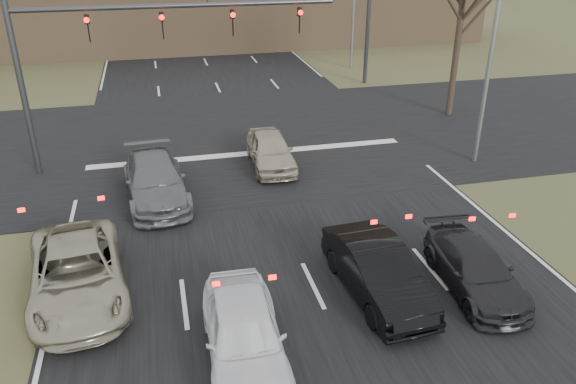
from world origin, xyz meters
name	(u,v)px	position (x,y,z in m)	size (l,w,h in m)	color
ground	(349,360)	(0.00, 0.00, 0.00)	(360.00, 360.00, 0.00)	#434927
road_main	(179,8)	(0.00, 60.00, 0.01)	(14.00, 300.00, 0.02)	black
road_cross	(242,138)	(0.00, 15.00, 0.01)	(200.00, 14.00, 0.02)	black
building	(219,9)	(2.00, 38.00, 2.67)	(42.40, 10.40, 5.30)	#816445
mast_arm_near	(107,40)	(-5.23, 13.00, 5.07)	(12.12, 0.24, 8.00)	#383A3D
mast_arm_far	(323,0)	(6.18, 23.00, 5.02)	(11.12, 0.24, 8.00)	#383A3D
streetlight_right_near	(491,24)	(8.82, 10.00, 5.59)	(2.34, 0.25, 10.00)	gray
car_silver_suv	(77,273)	(-6.15, 4.02, 0.72)	(2.38, 5.16, 1.43)	#A8A188
car_white_sedan	(244,333)	(-2.29, 0.61, 0.74)	(1.74, 4.33, 1.47)	white
car_black_hatch	(377,271)	(1.53, 2.24, 0.72)	(1.53, 4.39, 1.45)	black
car_charcoal_sedan	(475,269)	(4.21, 1.90, 0.60)	(1.67, 4.12, 1.20)	black
car_grey_ahead	(155,180)	(-4.00, 9.52, 0.73)	(2.05, 5.03, 1.46)	slate
car_silver_ahead	(271,150)	(0.61, 11.48, 0.70)	(1.65, 4.09, 1.39)	#B8AD95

